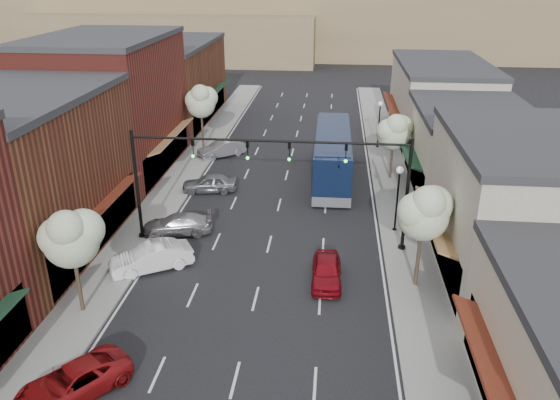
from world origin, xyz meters
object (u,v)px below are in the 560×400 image
(tree_right_near, at_px, (425,211))
(parked_car_c, at_px, (177,224))
(tree_right_far, at_px, (394,131))
(parked_car_d, at_px, (209,183))
(signal_mast_right, at_px, (366,177))
(red_hatchback, at_px, (327,271))
(coach_bus, at_px, (332,154))
(lamp_post_near, at_px, (398,188))
(parked_car_a, at_px, (73,382))
(parked_car_e, at_px, (222,149))
(parked_car_b, at_px, (151,257))
(lamp_post_far, at_px, (379,117))
(tree_left_near, at_px, (71,236))
(tree_left_far, at_px, (201,101))
(signal_mast_left, at_px, (174,170))

(tree_right_near, height_order, parked_car_c, tree_right_near)
(tree_right_far, height_order, parked_car_d, tree_right_far)
(signal_mast_right, xyz_separation_m, red_hatchback, (-2.04, -3.99, -3.95))
(tree_right_far, bearing_deg, coach_bus, -177.53)
(lamp_post_near, distance_m, parked_car_d, 14.54)
(parked_car_a, bearing_deg, coach_bus, 107.67)
(parked_car_d, bearing_deg, parked_car_e, 176.10)
(signal_mast_right, height_order, parked_car_b, signal_mast_right)
(signal_mast_right, bearing_deg, lamp_post_far, 83.78)
(tree_right_near, height_order, parked_car_a, tree_right_near)
(coach_bus, bearing_deg, tree_right_near, -73.90)
(tree_left_near, height_order, parked_car_b, tree_left_near)
(lamp_post_far, height_order, parked_car_c, lamp_post_far)
(lamp_post_near, relative_size, parked_car_b, 0.98)
(signal_mast_right, bearing_deg, parked_car_c, 175.70)
(tree_left_far, bearing_deg, lamp_post_far, 7.30)
(signal_mast_right, bearing_deg, lamp_post_near, 48.95)
(tree_left_far, relative_size, parked_car_d, 1.51)
(parked_car_e, bearing_deg, parked_car_b, -38.67)
(tree_left_far, height_order, parked_car_b, tree_left_far)
(signal_mast_left, relative_size, tree_right_far, 1.51)
(signal_mast_left, distance_m, tree_left_far, 18.14)
(tree_right_far, distance_m, red_hatchback, 16.97)
(red_hatchback, xyz_separation_m, parked_car_d, (-9.05, 11.96, 0.02))
(tree_left_near, relative_size, coach_bus, 0.45)
(tree_left_near, xyz_separation_m, tree_left_far, (-0.00, 26.00, 0.38))
(signal_mast_left, height_order, parked_car_d, signal_mast_left)
(parked_car_b, bearing_deg, tree_left_near, -55.37)
(signal_mast_left, xyz_separation_m, parked_car_b, (-0.58, -3.63, -3.87))
(signal_mast_left, bearing_deg, tree_right_near, -16.19)
(signal_mast_left, distance_m, coach_bus, 15.19)
(tree_right_far, relative_size, tree_left_near, 0.95)
(tree_right_near, bearing_deg, coach_bus, 106.54)
(parked_car_c, bearing_deg, tree_right_near, 60.00)
(tree_right_far, bearing_deg, tree_right_near, -90.00)
(tree_right_far, relative_size, coach_bus, 0.43)
(tree_left_near, xyz_separation_m, lamp_post_far, (16.05, 28.06, -1.22))
(tree_left_near, bearing_deg, tree_right_far, 50.31)
(parked_car_b, bearing_deg, signal_mast_left, 140.43)
(tree_left_far, bearing_deg, signal_mast_left, -81.65)
(parked_car_b, bearing_deg, red_hatchback, 57.34)
(parked_car_b, bearing_deg, parked_car_a, -30.50)
(tree_right_far, xyz_separation_m, parked_car_d, (-13.82, -3.98, -3.30))
(parked_car_b, xyz_separation_m, parked_car_d, (0.73, 11.59, -0.06))
(tree_left_far, height_order, parked_car_a, tree_left_far)
(signal_mast_right, xyz_separation_m, tree_right_far, (2.73, 11.95, -0.63))
(tree_left_far, bearing_deg, signal_mast_right, -52.29)
(coach_bus, xyz_separation_m, parked_car_c, (-9.65, -10.87, -1.35))
(tree_right_near, relative_size, tree_right_far, 1.10)
(tree_right_far, height_order, tree_left_far, tree_left_far)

